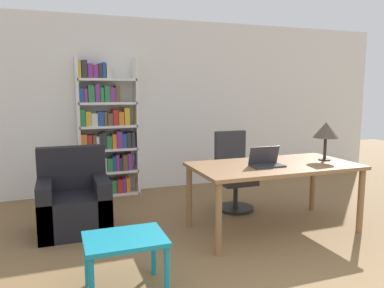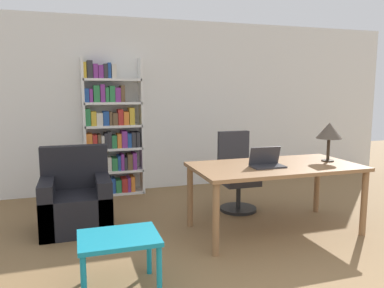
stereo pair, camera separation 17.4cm
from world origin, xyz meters
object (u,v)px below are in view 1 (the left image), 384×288
desk (274,171)px  office_chair (233,174)px  side_table_blue (125,246)px  laptop (266,162)px  armchair (74,204)px  table_lamp (326,131)px  bookshelf (106,134)px

desk → office_chair: 0.89m
desk → side_table_blue: desk is taller
laptop → armchair: size_ratio=0.39×
table_lamp → armchair: table_lamp is taller
table_lamp → office_chair: (-0.79, 0.85, -0.65)m
laptop → bookshelf: 2.61m
laptop → side_table_blue: 1.89m
laptop → bookshelf: size_ratio=0.18×
laptop → desk: bearing=23.7°
desk → armchair: bearing=160.7°
desk → bookshelf: size_ratio=0.90×
armchair → bookshelf: bookshelf is taller
bookshelf → desk: bearing=-52.4°
table_lamp → desk: bearing=-179.5°
side_table_blue → desk: bearing=23.1°
laptop → side_table_blue: (-1.70, -0.72, -0.43)m
table_lamp → side_table_blue: size_ratio=0.73×
table_lamp → bookshelf: bookshelf is taller
office_chair → bookshelf: (-1.53, 1.24, 0.48)m
table_lamp → side_table_blue: (-2.54, -0.79, -0.73)m
armchair → bookshelf: (0.54, 1.34, 0.64)m
laptop → side_table_blue: size_ratio=0.58×
desk → bookshelf: bookshelf is taller
desk → office_chair: office_chair is taller
desk → bookshelf: bearing=127.6°
armchair → laptop: bearing=-22.1°
side_table_blue → office_chair: bearing=43.1°
laptop → table_lamp: table_lamp is taller
table_lamp → bookshelf: size_ratio=0.22×
table_lamp → side_table_blue: bearing=-162.7°
armchair → office_chair: bearing=2.8°
table_lamp → side_table_blue: table_lamp is taller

